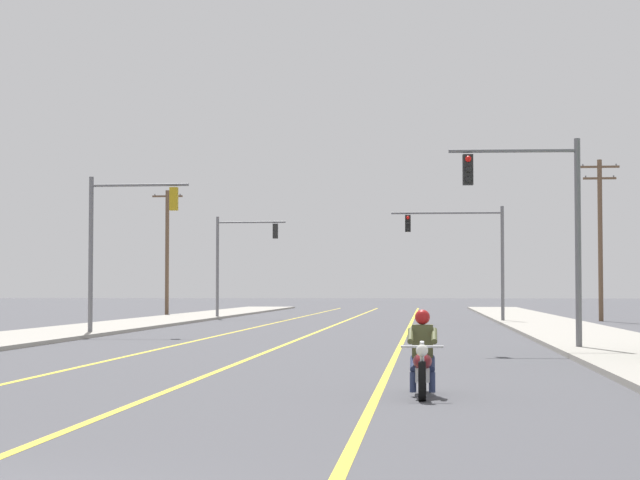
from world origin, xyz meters
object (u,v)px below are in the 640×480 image
(utility_pole_right_far, at_px, (600,234))
(utility_pole_left_far, at_px, (167,250))
(traffic_signal_mid_left, at_px, (237,252))
(traffic_signal_near_right, at_px, (541,213))
(traffic_signal_near_left, at_px, (118,232))
(traffic_signal_mid_right, at_px, (469,244))
(motorcycle_with_rider, at_px, (422,361))

(utility_pole_right_far, height_order, utility_pole_left_far, utility_pole_right_far)
(traffic_signal_mid_left, relative_size, utility_pole_left_far, 0.73)
(traffic_signal_near_right, height_order, traffic_signal_mid_left, same)
(traffic_signal_near_left, xyz_separation_m, traffic_signal_mid_right, (14.22, 17.28, 0.12))
(traffic_signal_mid_left, bearing_deg, utility_pole_left_far, 128.79)
(traffic_signal_mid_left, distance_m, utility_pole_left_far, 9.77)
(motorcycle_with_rider, bearing_deg, utility_pole_left_far, 107.52)
(traffic_signal_near_right, bearing_deg, traffic_signal_mid_left, 113.51)
(motorcycle_with_rider, distance_m, traffic_signal_mid_right, 41.00)
(traffic_signal_near_right, relative_size, traffic_signal_mid_right, 1.00)
(traffic_signal_near_left, height_order, utility_pole_right_far, utility_pole_right_far)
(motorcycle_with_rider, bearing_deg, traffic_signal_mid_right, 86.75)
(motorcycle_with_rider, height_order, traffic_signal_near_right, traffic_signal_near_right)
(traffic_signal_near_left, xyz_separation_m, traffic_signal_mid_left, (0.47, 24.51, 0.02))
(traffic_signal_mid_right, relative_size, traffic_signal_mid_left, 1.00)
(motorcycle_with_rider, xyz_separation_m, utility_pole_left_far, (-17.55, 55.62, 3.87))
(utility_pole_right_far, bearing_deg, traffic_signal_mid_left, 170.75)
(traffic_signal_near_left, height_order, traffic_signal_mid_right, same)
(motorcycle_with_rider, relative_size, utility_pole_left_far, 0.26)
(traffic_signal_mid_left, xyz_separation_m, utility_pole_right_far, (21.17, -3.45, 0.81))
(motorcycle_with_rider, xyz_separation_m, utility_pole_right_far, (9.73, 44.56, 4.28))
(traffic_signal_near_left, relative_size, utility_pole_right_far, 0.69)
(traffic_signal_near_right, relative_size, traffic_signal_mid_left, 1.00)
(traffic_signal_near_right, bearing_deg, motorcycle_with_rider, -103.78)
(traffic_signal_near_right, height_order, utility_pole_left_far, utility_pole_left_far)
(motorcycle_with_rider, xyz_separation_m, traffic_signal_near_right, (3.41, 13.89, 3.44))
(motorcycle_with_rider, height_order, utility_pole_left_far, utility_pole_left_far)
(motorcycle_with_rider, height_order, utility_pole_right_far, utility_pole_right_far)
(traffic_signal_near_right, xyz_separation_m, utility_pole_right_far, (6.33, 30.67, 0.84))
(utility_pole_right_far, bearing_deg, traffic_signal_mid_right, -152.98)
(traffic_signal_near_left, bearing_deg, traffic_signal_mid_left, 88.90)
(traffic_signal_near_left, distance_m, traffic_signal_mid_right, 22.38)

